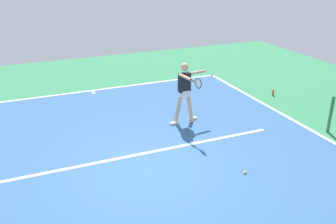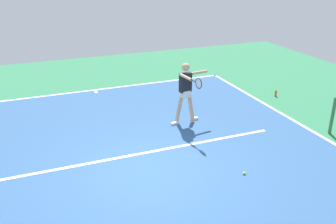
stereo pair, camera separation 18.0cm
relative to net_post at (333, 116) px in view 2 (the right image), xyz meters
name	(u,v)px [view 2 (the right image)]	position (x,y,z in m)	size (l,w,h in m)	color
ground_plane	(146,171)	(5.40, 0.00, -0.54)	(22.10, 22.10, 0.00)	#2D754C
court_surface	(146,171)	(5.40, 0.00, -0.53)	(10.19, 12.24, 0.00)	#2D5484
court_line_baseline_near	(95,90)	(5.40, -6.07, -0.53)	(10.19, 0.10, 0.01)	white
court_line_sideline_left	(319,135)	(0.35, 0.00, -0.53)	(0.10, 12.24, 0.01)	white
court_line_service	(136,154)	(5.40, -0.82, -0.53)	(7.65, 0.10, 0.01)	white
court_line_centre_mark	(96,92)	(5.40, -5.87, -0.53)	(0.10, 0.30, 0.01)	white
net_post	(333,116)	(0.00, 0.00, 0.00)	(0.09, 0.09, 1.07)	#38753D
tennis_player	(186,89)	(3.45, -2.15, 0.52)	(1.19, 1.29, 1.83)	tan
tennis_ball_near_player	(244,173)	(3.38, 0.96, -0.50)	(0.07, 0.07, 0.07)	#CCE033
water_bottle	(276,93)	(-0.45, -3.05, -0.43)	(0.07, 0.07, 0.22)	#D84C1E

